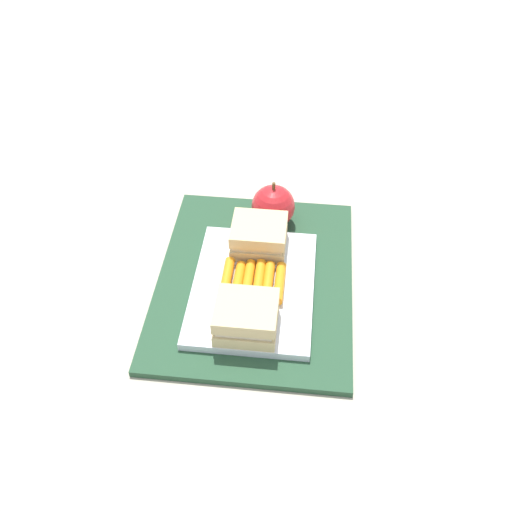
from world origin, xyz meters
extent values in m
plane|color=#B7AD99|center=(0.00, 0.00, 0.00)|extent=(2.40, 2.40, 0.00)
cube|color=#284C33|center=(0.00, 0.00, 0.01)|extent=(0.36, 0.28, 0.01)
cube|color=white|center=(-0.03, 0.00, 0.02)|extent=(0.23, 0.17, 0.01)
cube|color=#DBC189|center=(-0.10, 0.00, 0.03)|extent=(0.07, 0.08, 0.02)
cube|color=beige|center=(-0.10, 0.00, 0.04)|extent=(0.07, 0.07, 0.01)
cube|color=#DBC189|center=(-0.10, 0.00, 0.06)|extent=(0.07, 0.08, 0.02)
cube|color=#DBC189|center=(0.05, 0.00, 0.03)|extent=(0.07, 0.08, 0.02)
cube|color=beige|center=(0.05, 0.00, 0.04)|extent=(0.07, 0.07, 0.01)
cube|color=#DBC189|center=(0.05, 0.00, 0.06)|extent=(0.07, 0.08, 0.02)
cylinder|color=orange|center=(-0.02, -0.04, 0.03)|extent=(0.08, 0.01, 0.02)
cylinder|color=orange|center=(-0.03, -0.02, 0.03)|extent=(0.08, 0.01, 0.02)
cylinder|color=orange|center=(-0.02, -0.01, 0.03)|extent=(0.08, 0.01, 0.01)
cylinder|color=orange|center=(-0.02, 0.01, 0.03)|extent=(0.08, 0.01, 0.02)
cylinder|color=orange|center=(-0.03, 0.02, 0.03)|extent=(0.08, 0.01, 0.02)
cylinder|color=orange|center=(-0.02, 0.04, 0.03)|extent=(0.08, 0.01, 0.02)
sphere|color=red|center=(0.12, -0.01, 0.04)|extent=(0.07, 0.07, 0.07)
cylinder|color=brown|center=(0.12, -0.01, 0.08)|extent=(0.01, 0.00, 0.01)
camera|label=1|loc=(-0.58, -0.06, 0.63)|focal=41.22mm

